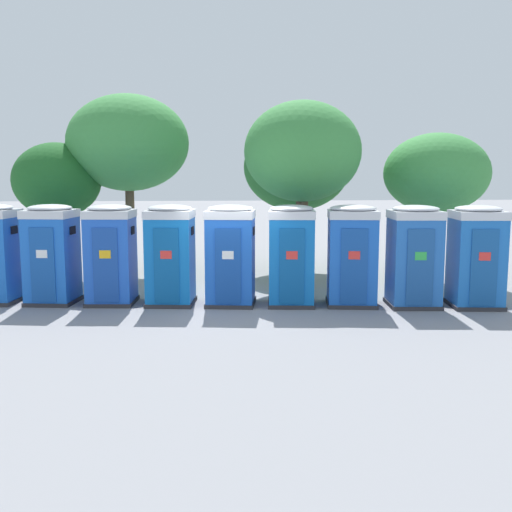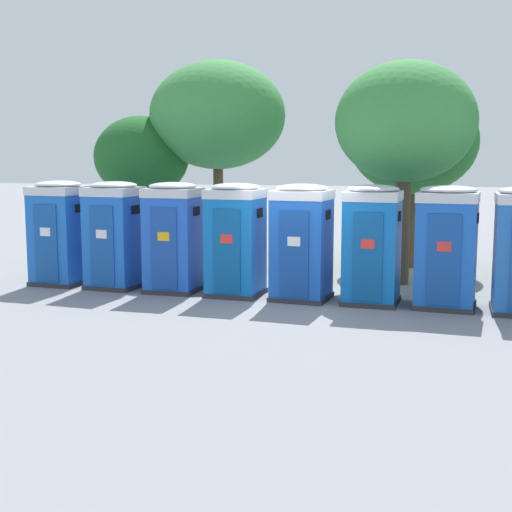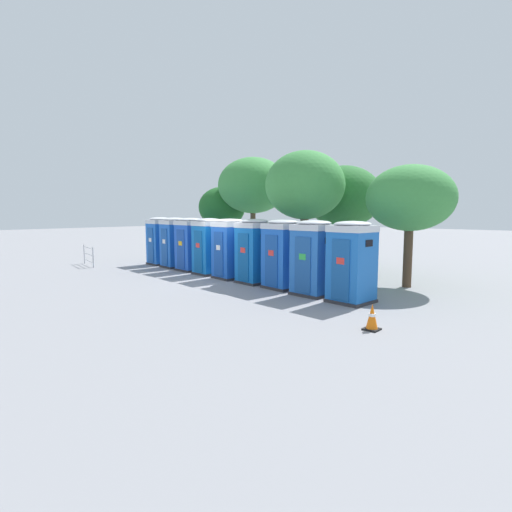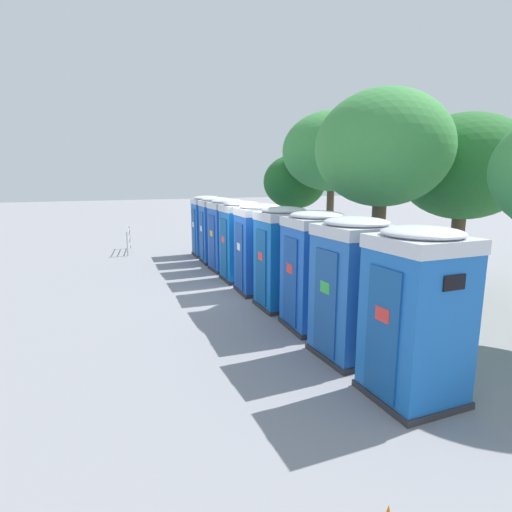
{
  "view_description": "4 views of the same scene",
  "coord_description": "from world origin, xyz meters",
  "px_view_note": "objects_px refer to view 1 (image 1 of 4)",
  "views": [
    {
      "loc": [
        -0.45,
        -14.86,
        3.3
      ],
      "look_at": [
        0.65,
        0.05,
        1.25
      ],
      "focal_mm": 42.0,
      "sensor_mm": 36.0,
      "label": 1
    },
    {
      "loc": [
        2.08,
        -15.22,
        3.14
      ],
      "look_at": [
        -1.04,
        0.23,
        0.91
      ],
      "focal_mm": 50.0,
      "sensor_mm": 36.0,
      "label": 2
    },
    {
      "loc": [
        12.05,
        -11.7,
        2.8
      ],
      "look_at": [
        1.63,
        -0.06,
        1.09
      ],
      "focal_mm": 28.0,
      "sensor_mm": 36.0,
      "label": 3
    },
    {
      "loc": [
        9.85,
        -5.12,
        3.15
      ],
      "look_at": [
        -0.27,
        0.15,
        1.0
      ],
      "focal_mm": 28.0,
      "sensor_mm": 36.0,
      "label": 4
    }
  ],
  "objects_px": {
    "portapotty_7": "(414,256)",
    "street_tree_0": "(303,152)",
    "street_tree_2": "(436,174)",
    "portapotty_4": "(231,255)",
    "street_tree_1": "(297,168)",
    "street_tree_4": "(57,181)",
    "portapotty_5": "(291,255)",
    "street_tree_3": "(128,143)",
    "portapotty_8": "(476,256)",
    "portapotty_6": "(352,255)",
    "portapotty_2": "(111,254)",
    "portapotty_3": "(170,254)",
    "portapotty_1": "(52,254)"
  },
  "relations": [
    {
      "from": "portapotty_7",
      "to": "street_tree_0",
      "type": "bearing_deg",
      "value": 129.83
    },
    {
      "from": "portapotty_7",
      "to": "street_tree_2",
      "type": "height_order",
      "value": "street_tree_2"
    },
    {
      "from": "portapotty_4",
      "to": "street_tree_1",
      "type": "distance_m",
      "value": 6.16
    },
    {
      "from": "street_tree_0",
      "to": "street_tree_4",
      "type": "height_order",
      "value": "street_tree_0"
    },
    {
      "from": "portapotty_5",
      "to": "portapotty_4",
      "type": "bearing_deg",
      "value": 174.95
    },
    {
      "from": "street_tree_3",
      "to": "street_tree_0",
      "type": "bearing_deg",
      "value": -25.71
    },
    {
      "from": "portapotty_8",
      "to": "street_tree_0",
      "type": "height_order",
      "value": "street_tree_0"
    },
    {
      "from": "street_tree_2",
      "to": "street_tree_4",
      "type": "height_order",
      "value": "street_tree_2"
    },
    {
      "from": "portapotty_6",
      "to": "portapotty_7",
      "type": "bearing_deg",
      "value": -9.68
    },
    {
      "from": "portapotty_2",
      "to": "street_tree_3",
      "type": "height_order",
      "value": "street_tree_3"
    },
    {
      "from": "portapotty_8",
      "to": "portapotty_4",
      "type": "bearing_deg",
      "value": 173.61
    },
    {
      "from": "portapotty_8",
      "to": "street_tree_1",
      "type": "height_order",
      "value": "street_tree_1"
    },
    {
      "from": "portapotty_7",
      "to": "portapotty_5",
      "type": "bearing_deg",
      "value": 172.95
    },
    {
      "from": "portapotty_3",
      "to": "street_tree_3",
      "type": "xyz_separation_m",
      "value": [
        -1.62,
        4.75,
        3.0
      ]
    },
    {
      "from": "portapotty_7",
      "to": "portapotty_8",
      "type": "distance_m",
      "value": 1.53
    },
    {
      "from": "portapotty_1",
      "to": "portapotty_7",
      "type": "bearing_deg",
      "value": -6.55
    },
    {
      "from": "portapotty_6",
      "to": "street_tree_4",
      "type": "bearing_deg",
      "value": 149.85
    },
    {
      "from": "portapotty_3",
      "to": "street_tree_4",
      "type": "distance_m",
      "value": 6.16
    },
    {
      "from": "street_tree_3",
      "to": "portapotty_2",
      "type": "bearing_deg",
      "value": -88.76
    },
    {
      "from": "portapotty_8",
      "to": "street_tree_4",
      "type": "distance_m",
      "value": 12.75
    },
    {
      "from": "portapotty_6",
      "to": "street_tree_3",
      "type": "height_order",
      "value": "street_tree_3"
    },
    {
      "from": "street_tree_2",
      "to": "street_tree_4",
      "type": "bearing_deg",
      "value": 172.25
    },
    {
      "from": "portapotty_6",
      "to": "portapotty_1",
      "type": "bearing_deg",
      "value": 174.07
    },
    {
      "from": "portapotty_8",
      "to": "street_tree_2",
      "type": "xyz_separation_m",
      "value": [
        0.32,
        3.72,
        2.02
      ]
    },
    {
      "from": "portapotty_7",
      "to": "portapotty_1",
      "type": "bearing_deg",
      "value": 173.45
    },
    {
      "from": "street_tree_1",
      "to": "portapotty_7",
      "type": "bearing_deg",
      "value": -69.34
    },
    {
      "from": "portapotty_1",
      "to": "street_tree_1",
      "type": "bearing_deg",
      "value": 33.93
    },
    {
      "from": "street_tree_1",
      "to": "street_tree_4",
      "type": "bearing_deg",
      "value": -175.74
    },
    {
      "from": "portapotty_1",
      "to": "portapotty_4",
      "type": "xyz_separation_m",
      "value": [
        4.55,
        -0.54,
        -0.0
      ]
    },
    {
      "from": "portapotty_7",
      "to": "street_tree_2",
      "type": "xyz_separation_m",
      "value": [
        1.84,
        3.55,
        2.02
      ]
    },
    {
      "from": "portapotty_5",
      "to": "street_tree_2",
      "type": "relative_size",
      "value": 0.56
    },
    {
      "from": "portapotty_6",
      "to": "portapotty_7",
      "type": "xyz_separation_m",
      "value": [
        1.51,
        -0.26,
        0.0
      ]
    },
    {
      "from": "portapotty_5",
      "to": "street_tree_0",
      "type": "relative_size",
      "value": 0.47
    },
    {
      "from": "portapotty_5",
      "to": "portapotty_7",
      "type": "height_order",
      "value": "same"
    },
    {
      "from": "portapotty_2",
      "to": "street_tree_1",
      "type": "bearing_deg",
      "value": 41.8
    },
    {
      "from": "portapotty_3",
      "to": "street_tree_2",
      "type": "bearing_deg",
      "value": 19.93
    },
    {
      "from": "street_tree_4",
      "to": "portapotty_6",
      "type": "bearing_deg",
      "value": -30.15
    },
    {
      "from": "street_tree_0",
      "to": "street_tree_4",
      "type": "xyz_separation_m",
      "value": [
        -7.53,
        2.27,
        -0.85
      ]
    },
    {
      "from": "portapotty_1",
      "to": "portapotty_4",
      "type": "relative_size",
      "value": 1.0
    },
    {
      "from": "portapotty_4",
      "to": "street_tree_0",
      "type": "bearing_deg",
      "value": 47.59
    },
    {
      "from": "street_tree_4",
      "to": "portapotty_3",
      "type": "bearing_deg",
      "value": -49.26
    },
    {
      "from": "portapotty_8",
      "to": "street_tree_1",
      "type": "distance_m",
      "value": 7.3
    },
    {
      "from": "portapotty_2",
      "to": "street_tree_1",
      "type": "xyz_separation_m",
      "value": [
        5.44,
        4.86,
        2.23
      ]
    },
    {
      "from": "portapotty_3",
      "to": "portapotty_1",
      "type": "bearing_deg",
      "value": 173.05
    },
    {
      "from": "portapotty_1",
      "to": "portapotty_5",
      "type": "distance_m",
      "value": 6.11
    },
    {
      "from": "street_tree_2",
      "to": "street_tree_4",
      "type": "relative_size",
      "value": 1.06
    },
    {
      "from": "portapotty_1",
      "to": "street_tree_3",
      "type": "distance_m",
      "value": 5.49
    },
    {
      "from": "portapotty_6",
      "to": "street_tree_2",
      "type": "height_order",
      "value": "street_tree_2"
    },
    {
      "from": "portapotty_2",
      "to": "portapotty_6",
      "type": "bearing_deg",
      "value": -5.71
    },
    {
      "from": "portapotty_5",
      "to": "street_tree_3",
      "type": "xyz_separation_m",
      "value": [
        -4.66,
        5.05,
        3.0
      ]
    }
  ]
}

